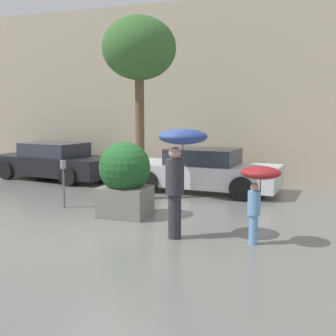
% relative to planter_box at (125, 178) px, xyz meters
% --- Properties ---
extents(ground_plane, '(40.00, 40.00, 0.00)m').
position_rel_planter_box_xyz_m(ground_plane, '(0.33, -0.93, -0.88)').
color(ground_plane, slate).
extents(building_facade, '(18.00, 0.30, 6.00)m').
position_rel_planter_box_xyz_m(building_facade, '(0.33, 5.57, 2.12)').
color(building_facade, '#B7A88E').
rests_on(building_facade, ground).
extents(planter_box, '(1.15, 1.15, 1.69)m').
position_rel_planter_box_xyz_m(planter_box, '(0.00, 0.00, 0.00)').
color(planter_box, gray).
rests_on(planter_box, ground).
extents(person_adult, '(0.90, 0.90, 2.04)m').
position_rel_planter_box_xyz_m(person_adult, '(1.65, -1.15, 0.65)').
color(person_adult, '#2D2D33').
rests_on(person_adult, ground).
extents(person_child, '(0.70, 0.70, 1.40)m').
position_rel_planter_box_xyz_m(person_child, '(3.08, -1.08, 0.23)').
color(person_child, '#669ED1').
rests_on(person_child, ground).
extents(parked_car_near, '(4.54, 2.24, 1.27)m').
position_rel_planter_box_xyz_m(parked_car_near, '(0.88, 3.57, -0.29)').
color(parked_car_near, silver).
rests_on(parked_car_near, ground).
extents(parked_car_far, '(4.74, 2.53, 1.27)m').
position_rel_planter_box_xyz_m(parked_car_far, '(-4.61, 4.08, -0.29)').
color(parked_car_far, black).
rests_on(parked_car_far, ground).
extents(street_tree, '(1.92, 1.92, 4.79)m').
position_rel_planter_box_xyz_m(street_tree, '(-0.43, 1.87, 3.02)').
color(street_tree, brown).
rests_on(street_tree, ground).
extents(parking_meter, '(0.14, 0.14, 1.17)m').
position_rel_planter_box_xyz_m(parking_meter, '(-1.78, 0.28, -0.04)').
color(parking_meter, '#595B60').
rests_on(parking_meter, ground).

